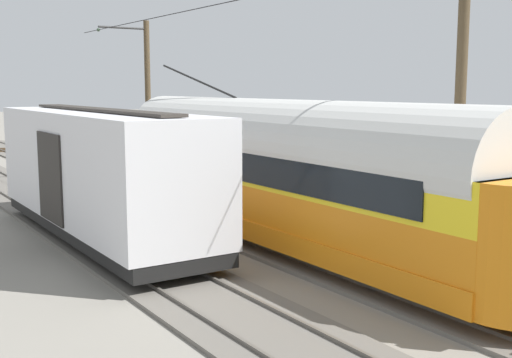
# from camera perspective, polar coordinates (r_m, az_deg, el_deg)

# --- Properties ---
(ground_plane) EXTENTS (220.00, 220.00, 0.00)m
(ground_plane) POSITION_cam_1_polar(r_m,az_deg,el_deg) (22.93, 1.42, -3.57)
(ground_plane) COLOR gray
(track_streetcar_siding) EXTENTS (2.80, 80.00, 0.18)m
(track_streetcar_siding) POSITION_cam_1_polar(r_m,az_deg,el_deg) (27.09, 11.93, -1.82)
(track_streetcar_siding) COLOR #666059
(track_streetcar_siding) RESTS_ON ground
(track_adjacent_siding) EXTENTS (2.80, 80.00, 0.18)m
(track_adjacent_siding) POSITION_cam_1_polar(r_m,az_deg,el_deg) (24.37, 5.02, -2.77)
(track_adjacent_siding) COLOR #666059
(track_adjacent_siding) RESTS_ON ground
(track_third_siding) EXTENTS (2.80, 80.00, 0.18)m
(track_third_siding) POSITION_cam_1_polar(r_m,az_deg,el_deg) (22.10, -3.48, -3.89)
(track_third_siding) COLOR #666059
(track_third_siding) RESTS_ON ground
(track_outer_siding) EXTENTS (2.80, 80.00, 0.18)m
(track_outer_siding) POSITION_cam_1_polar(r_m,az_deg,el_deg) (20.43, -13.66, -5.11)
(track_outer_siding) COLOR #666059
(track_outer_siding) RESTS_ON ground
(vintage_streetcar) EXTENTS (2.65, 18.30, 5.31)m
(vintage_streetcar) POSITION_cam_1_polar(r_m,az_deg,el_deg) (18.67, 2.06, 0.79)
(vintage_streetcar) COLOR orange
(vintage_streetcar) RESTS_ON ground
(boxcar_adjacent) EXTENTS (2.96, 11.45, 3.85)m
(boxcar_adjacent) POSITION_cam_1_polar(r_m,az_deg,el_deg) (19.82, -13.63, 0.70)
(boxcar_adjacent) COLOR silver
(boxcar_adjacent) RESTS_ON ground
(flatcar_far_siding) EXTENTS (2.80, 13.06, 1.60)m
(flatcar_far_siding) POSITION_cam_1_polar(r_m,az_deg,el_deg) (18.48, 21.43, -4.28)
(flatcar_far_siding) COLOR brown
(flatcar_far_siding) RESTS_ON ground
(catenary_pole_foreground) EXTENTS (2.64, 0.28, 7.84)m
(catenary_pole_foreground) POSITION_cam_1_polar(r_m,az_deg,el_deg) (32.56, -9.61, 7.00)
(catenary_pole_foreground) COLOR #4C3D28
(catenary_pole_foreground) RESTS_ON ground
(catenary_pole_mid_near) EXTENTS (2.64, 0.28, 7.84)m
(catenary_pole_mid_near) POSITION_cam_1_polar(r_m,az_deg,el_deg) (16.91, 17.40, 5.81)
(catenary_pole_mid_near) COLOR #4C3D28
(catenary_pole_mid_near) RESTS_ON ground
(overhead_wire_run) EXTENTS (2.43, 23.07, 0.18)m
(overhead_wire_run) POSITION_cam_1_polar(r_m,az_deg,el_deg) (23.65, -6.06, 14.52)
(overhead_wire_run) COLOR black
(overhead_wire_run) RESTS_ON ground
(switch_stand) EXTENTS (0.50, 0.30, 1.24)m
(switch_stand) POSITION_cam_1_polar(r_m,az_deg,el_deg) (35.87, 2.03, 1.80)
(switch_stand) COLOR black
(switch_stand) RESTS_ON ground
(track_end_bumper) EXTENTS (1.80, 0.60, 0.80)m
(track_end_bumper) POSITION_cam_1_polar(r_m,az_deg,el_deg) (34.12, 0.91, 0.97)
(track_end_bumper) COLOR #B2A519
(track_end_bumper) RESTS_ON ground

